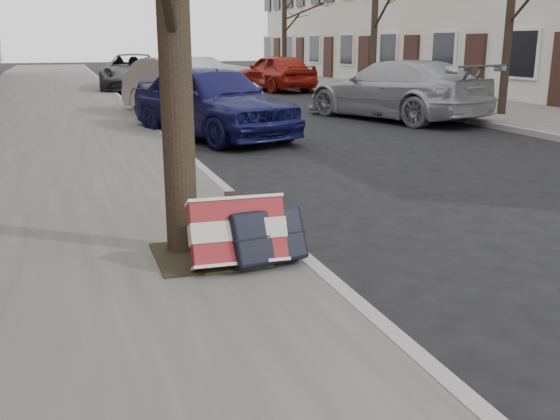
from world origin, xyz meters
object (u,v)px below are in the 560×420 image
object	(u,v)px
suitcase_navy	(266,236)
car_near_mid	(187,89)
suitcase_red	(237,232)
car_near_front	(212,101)

from	to	relation	value
suitcase_navy	car_near_mid	world-z (taller)	car_near_mid
suitcase_red	car_near_mid	distance (m)	10.86
suitcase_red	car_near_mid	world-z (taller)	car_near_mid
suitcase_red	suitcase_navy	bearing A→B (deg)	-8.07
car_near_front	suitcase_red	bearing A→B (deg)	-120.09
suitcase_red	car_near_mid	bearing A→B (deg)	84.24
suitcase_navy	car_near_mid	bearing A→B (deg)	73.37
suitcase_navy	car_near_mid	size ratio (longest dim) A/B	0.13
car_near_front	car_near_mid	size ratio (longest dim) A/B	0.95
car_near_mid	suitcase_navy	bearing A→B (deg)	-114.88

